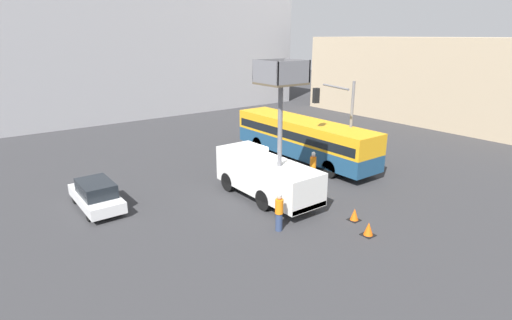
{
  "coord_description": "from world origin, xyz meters",
  "views": [
    {
      "loc": [
        -14.01,
        -16.6,
        8.62
      ],
      "look_at": [
        -1.34,
        0.18,
        2.0
      ],
      "focal_mm": 28.0,
      "sensor_mm": 36.0,
      "label": 1
    }
  ],
  "objects_px": {
    "road_worker_near_truck": "(279,211)",
    "road_worker_directing": "(313,166)",
    "city_bus": "(303,137)",
    "traffic_cone_near_truck": "(368,229)",
    "traffic_cone_mid_road": "(354,215)",
    "utility_truck": "(266,172)",
    "traffic_light_pole": "(339,113)",
    "parked_car_curbside": "(96,195)"
  },
  "relations": [
    {
      "from": "road_worker_near_truck",
      "to": "road_worker_directing",
      "type": "xyz_separation_m",
      "value": [
        5.83,
        3.7,
        0.0
      ]
    },
    {
      "from": "city_bus",
      "to": "traffic_cone_near_truck",
      "type": "height_order",
      "value": "city_bus"
    },
    {
      "from": "road_worker_directing",
      "to": "traffic_cone_mid_road",
      "type": "height_order",
      "value": "road_worker_directing"
    },
    {
      "from": "road_worker_directing",
      "to": "traffic_cone_near_truck",
      "type": "height_order",
      "value": "road_worker_directing"
    },
    {
      "from": "road_worker_directing",
      "to": "traffic_cone_near_truck",
      "type": "distance_m",
      "value": 7.15
    },
    {
      "from": "utility_truck",
      "to": "city_bus",
      "type": "bearing_deg",
      "value": 31.53
    },
    {
      "from": "utility_truck",
      "to": "city_bus",
      "type": "relative_size",
      "value": 0.63
    },
    {
      "from": "utility_truck",
      "to": "traffic_light_pole",
      "type": "height_order",
      "value": "utility_truck"
    },
    {
      "from": "city_bus",
      "to": "road_worker_near_truck",
      "type": "distance_m",
      "value": 11.03
    },
    {
      "from": "city_bus",
      "to": "traffic_cone_near_truck",
      "type": "bearing_deg",
      "value": 135.18
    },
    {
      "from": "traffic_cone_mid_road",
      "to": "road_worker_directing",
      "type": "bearing_deg",
      "value": 66.44
    },
    {
      "from": "utility_truck",
      "to": "city_bus",
      "type": "xyz_separation_m",
      "value": [
        6.45,
        3.96,
        0.19
      ]
    },
    {
      "from": "city_bus",
      "to": "traffic_cone_mid_road",
      "type": "relative_size",
      "value": 19.68
    },
    {
      "from": "parked_car_curbside",
      "to": "road_worker_near_truck",
      "type": "bearing_deg",
      "value": -51.77
    },
    {
      "from": "road_worker_directing",
      "to": "parked_car_curbside",
      "type": "distance_m",
      "value": 12.37
    },
    {
      "from": "city_bus",
      "to": "traffic_light_pole",
      "type": "bearing_deg",
      "value": 163.9
    },
    {
      "from": "road_worker_near_truck",
      "to": "traffic_light_pole",
      "type": "bearing_deg",
      "value": -64.29
    },
    {
      "from": "city_bus",
      "to": "traffic_light_pole",
      "type": "relative_size",
      "value": 2.04
    },
    {
      "from": "utility_truck",
      "to": "road_worker_directing",
      "type": "bearing_deg",
      "value": 6.16
    },
    {
      "from": "utility_truck",
      "to": "traffic_cone_mid_road",
      "type": "bearing_deg",
      "value": -69.44
    },
    {
      "from": "road_worker_near_truck",
      "to": "parked_car_curbside",
      "type": "bearing_deg",
      "value": 37.75
    },
    {
      "from": "traffic_light_pole",
      "to": "road_worker_directing",
      "type": "relative_size",
      "value": 3.1
    },
    {
      "from": "traffic_cone_mid_road",
      "to": "parked_car_curbside",
      "type": "xyz_separation_m",
      "value": [
        -9.53,
        8.94,
        0.48
      ]
    },
    {
      "from": "road_worker_near_truck",
      "to": "road_worker_directing",
      "type": "bearing_deg",
      "value": -58.06
    },
    {
      "from": "traffic_cone_mid_road",
      "to": "parked_car_curbside",
      "type": "height_order",
      "value": "parked_car_curbside"
    },
    {
      "from": "road_worker_near_truck",
      "to": "utility_truck",
      "type": "bearing_deg",
      "value": -29.93
    },
    {
      "from": "traffic_cone_mid_road",
      "to": "road_worker_near_truck",
      "type": "bearing_deg",
      "value": 158.69
    },
    {
      "from": "traffic_light_pole",
      "to": "road_worker_near_truck",
      "type": "distance_m",
      "value": 9.74
    },
    {
      "from": "road_worker_near_truck",
      "to": "traffic_cone_near_truck",
      "type": "distance_m",
      "value": 4.07
    },
    {
      "from": "traffic_light_pole",
      "to": "traffic_cone_near_truck",
      "type": "bearing_deg",
      "value": -128.25
    },
    {
      "from": "traffic_light_pole",
      "to": "traffic_cone_near_truck",
      "type": "distance_m",
      "value": 9.48
    },
    {
      "from": "city_bus",
      "to": "parked_car_curbside",
      "type": "relative_size",
      "value": 2.75
    },
    {
      "from": "city_bus",
      "to": "parked_car_curbside",
      "type": "height_order",
      "value": "city_bus"
    },
    {
      "from": "city_bus",
      "to": "traffic_cone_near_truck",
      "type": "xyz_separation_m",
      "value": [
        -5.4,
        -10.01,
        -1.45
      ]
    },
    {
      "from": "city_bus",
      "to": "road_worker_directing",
      "type": "xyz_separation_m",
      "value": [
        -2.47,
        -3.53,
        -0.79
      ]
    },
    {
      "from": "city_bus",
      "to": "traffic_cone_mid_road",
      "type": "height_order",
      "value": "city_bus"
    },
    {
      "from": "road_worker_near_truck",
      "to": "parked_car_curbside",
      "type": "xyz_separation_m",
      "value": [
        -5.93,
        7.53,
        -0.19
      ]
    },
    {
      "from": "traffic_light_pole",
      "to": "road_worker_near_truck",
      "type": "xyz_separation_m",
      "value": [
        -8.32,
        -4.09,
        -2.98
      ]
    },
    {
      "from": "traffic_light_pole",
      "to": "utility_truck",
      "type": "bearing_deg",
      "value": -172.77
    },
    {
      "from": "city_bus",
      "to": "road_worker_near_truck",
      "type": "xyz_separation_m",
      "value": [
        -8.3,
        -7.23,
        -0.8
      ]
    },
    {
      "from": "parked_car_curbside",
      "to": "city_bus",
      "type": "bearing_deg",
      "value": -1.23
    },
    {
      "from": "road_worker_near_truck",
      "to": "road_worker_directing",
      "type": "relative_size",
      "value": 1.0
    }
  ]
}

